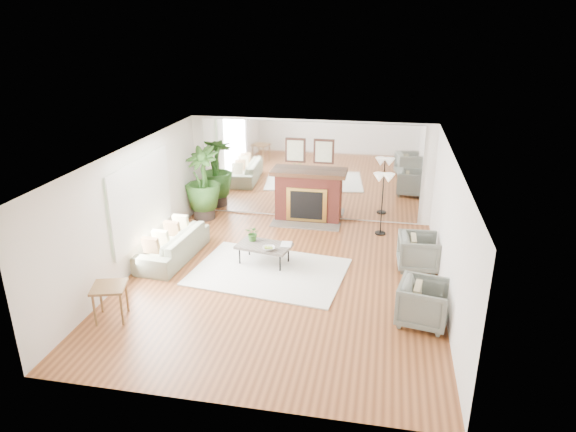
% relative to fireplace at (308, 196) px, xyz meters
% --- Properties ---
extents(ground, '(7.00, 7.00, 0.00)m').
position_rel_fireplace_xyz_m(ground, '(0.00, -3.26, -0.66)').
color(ground, brown).
rests_on(ground, ground).
extents(wall_left, '(0.02, 7.00, 2.50)m').
position_rel_fireplace_xyz_m(wall_left, '(-2.99, -3.26, 0.59)').
color(wall_left, white).
rests_on(wall_left, ground).
extents(wall_right, '(0.02, 7.00, 2.50)m').
position_rel_fireplace_xyz_m(wall_right, '(2.99, -3.26, 0.59)').
color(wall_right, white).
rests_on(wall_right, ground).
extents(wall_back, '(6.00, 0.02, 2.50)m').
position_rel_fireplace_xyz_m(wall_back, '(0.00, 0.23, 0.59)').
color(wall_back, white).
rests_on(wall_back, ground).
extents(mirror_panel, '(5.40, 0.04, 2.40)m').
position_rel_fireplace_xyz_m(mirror_panel, '(0.00, 0.21, 0.59)').
color(mirror_panel, silver).
rests_on(mirror_panel, wall_back).
extents(window_panel, '(0.04, 2.40, 1.50)m').
position_rel_fireplace_xyz_m(window_panel, '(-2.96, -2.86, 0.69)').
color(window_panel, '#B2E09E').
rests_on(window_panel, wall_left).
extents(fireplace, '(1.85, 0.83, 2.05)m').
position_rel_fireplace_xyz_m(fireplace, '(0.00, 0.00, 0.00)').
color(fireplace, maroon).
rests_on(fireplace, ground).
extents(area_rug, '(3.18, 2.45, 0.03)m').
position_rel_fireplace_xyz_m(area_rug, '(-0.32, -2.97, -0.64)').
color(area_rug, white).
rests_on(area_rug, ground).
extents(coffee_table, '(1.18, 0.82, 0.43)m').
position_rel_fireplace_xyz_m(coffee_table, '(-0.50, -2.60, -0.26)').
color(coffee_table, '#63594E').
rests_on(coffee_table, ground).
extents(sofa, '(0.95, 2.09, 0.59)m').
position_rel_fireplace_xyz_m(sofa, '(-2.45, -2.69, -0.36)').
color(sofa, gray).
rests_on(sofa, ground).
extents(armchair_back, '(0.83, 0.81, 0.72)m').
position_rel_fireplace_xyz_m(armchair_back, '(2.60, -2.21, -0.30)').
color(armchair_back, slate).
rests_on(armchair_back, ground).
extents(armchair_front, '(0.96, 0.94, 0.74)m').
position_rel_fireplace_xyz_m(armchair_front, '(2.60, -4.26, -0.29)').
color(armchair_front, slate).
rests_on(armchair_front, ground).
extents(side_table, '(0.67, 0.67, 0.62)m').
position_rel_fireplace_xyz_m(side_table, '(-2.54, -5.11, -0.14)').
color(side_table, brown).
rests_on(side_table, ground).
extents(potted_ficus, '(1.12, 1.12, 1.85)m').
position_rel_fireplace_xyz_m(potted_ficus, '(-2.60, -0.33, 0.33)').
color(potted_ficus, black).
rests_on(potted_ficus, ground).
extents(floor_lamp, '(0.48, 0.27, 1.48)m').
position_rel_fireplace_xyz_m(floor_lamp, '(1.82, -0.53, 0.60)').
color(floor_lamp, black).
rests_on(floor_lamp, ground).
extents(tabletop_plant, '(0.35, 0.32, 0.33)m').
position_rel_fireplace_xyz_m(tabletop_plant, '(-0.76, -2.44, -0.06)').
color(tabletop_plant, '#386927').
rests_on(tabletop_plant, coffee_table).
extents(fruit_bowl, '(0.30, 0.30, 0.06)m').
position_rel_fireplace_xyz_m(fruit_bowl, '(-0.35, -2.81, -0.20)').
color(fruit_bowl, brown).
rests_on(fruit_bowl, coffee_table).
extents(book, '(0.24, 0.31, 0.02)m').
position_rel_fireplace_xyz_m(book, '(-0.16, -2.53, -0.22)').
color(book, brown).
rests_on(book, coffee_table).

